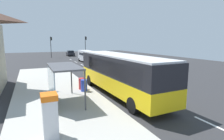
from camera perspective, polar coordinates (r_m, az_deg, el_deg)
name	(u,v)px	position (r m, az deg, el deg)	size (l,w,h in m)	color
ground_plane	(90,69)	(27.34, -7.04, 0.17)	(56.00, 92.00, 0.04)	#2D2D30
sidewalk_platform	(57,96)	(14.49, -16.98, -7.98)	(6.20, 30.00, 0.18)	#ADAAA3
lane_stripe_seg_0	(212,125)	(11.00, 29.16, -14.90)	(0.16, 2.20, 0.01)	silver
lane_stripe_seg_1	(153,97)	(14.27, 12.70, -8.42)	(0.16, 2.20, 0.01)	silver
lane_stripe_seg_2	(122,83)	(18.34, 3.22, -4.23)	(0.16, 2.20, 0.01)	silver
lane_stripe_seg_3	(104,75)	(22.78, -2.64, -1.54)	(0.16, 2.20, 0.01)	silver
lane_stripe_seg_4	(91,69)	(27.41, -6.54, 0.26)	(0.16, 2.20, 0.01)	silver
lane_stripe_seg_5	(83,65)	(32.16, -9.31, 1.54)	(0.16, 2.20, 0.01)	silver
lane_stripe_seg_6	(76,62)	(36.97, -11.36, 2.48)	(0.16, 2.20, 0.01)	silver
lane_stripe_seg_7	(71,60)	(41.83, -12.94, 3.21)	(0.16, 2.20, 0.01)	silver
bus	(119,72)	(14.26, 2.37, -0.60)	(2.83, 11.08, 3.21)	yellow
white_van	(86,55)	(36.59, -8.17, 4.61)	(2.08, 5.22, 2.30)	silver
sedan_near	(70,53)	(52.02, -13.03, 5.23)	(2.04, 4.49, 1.52)	black
ticket_machine	(50,116)	(8.27, -19.01, -13.46)	(0.66, 0.76, 1.94)	silver
recycling_bin_blue	(84,85)	(15.01, -8.85, -4.84)	(0.52, 0.52, 0.95)	blue
recycling_bin_red	(82,84)	(15.66, -9.55, -4.26)	(0.52, 0.52, 0.95)	red
traffic_light_near_side	(86,43)	(48.40, -8.34, 8.36)	(0.49, 0.28, 5.38)	#2D2D2D
traffic_light_far_side	(51,44)	(47.52, -18.70, 7.84)	(0.49, 0.28, 5.23)	#2D2D2D
bus_shelter	(59,75)	(12.22, -16.31, -1.44)	(1.80, 4.00, 2.50)	#4C4C51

